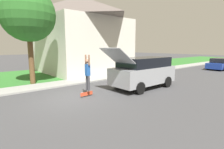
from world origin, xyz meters
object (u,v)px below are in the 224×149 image
(car_down_street, at_px, (220,64))
(skateboard, at_px, (87,94))
(suv_parked, at_px, (143,71))
(skateboarder, at_px, (88,72))
(lawn_tree_near, at_px, (28,15))

(car_down_street, height_order, skateboard, car_down_street)
(suv_parked, height_order, skateboarder, suv_parked)
(car_down_street, relative_size, skateboard, 5.30)
(lawn_tree_near, bearing_deg, suv_parked, 42.58)
(car_down_street, height_order, skateboarder, skateboarder)
(suv_parked, xyz_separation_m, skateboarder, (-0.53, -3.96, 0.26))
(skateboarder, relative_size, skateboard, 2.42)
(skateboard, bearing_deg, car_down_street, 88.71)
(lawn_tree_near, relative_size, skateboard, 8.30)
(car_down_street, distance_m, skateboard, 18.50)
(car_down_street, distance_m, skateboarder, 18.45)
(lawn_tree_near, bearing_deg, skateboarder, 14.32)
(suv_parked, bearing_deg, lawn_tree_near, -137.42)
(suv_parked, height_order, skateboard, suv_parked)
(lawn_tree_near, relative_size, car_down_street, 1.56)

